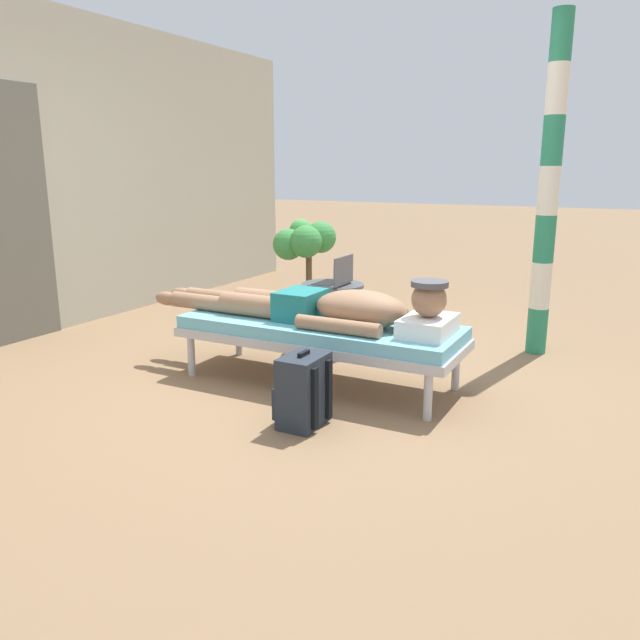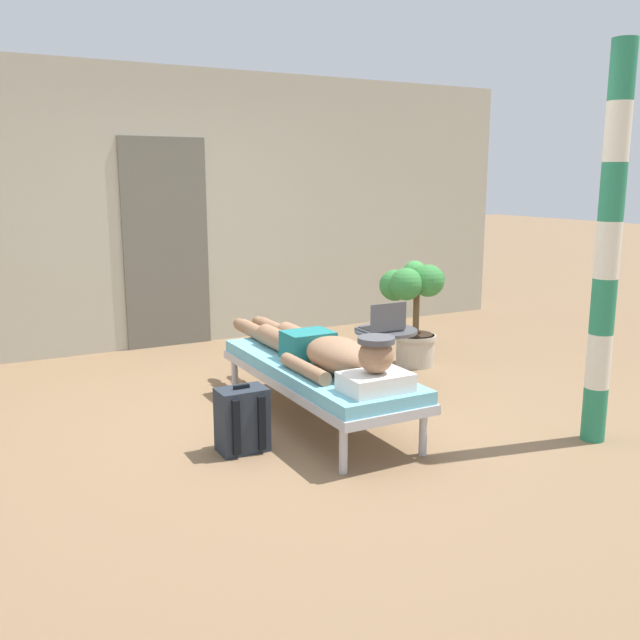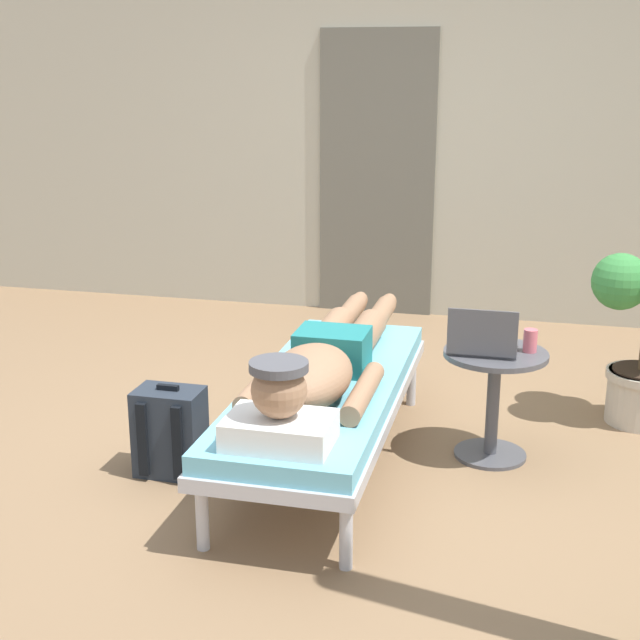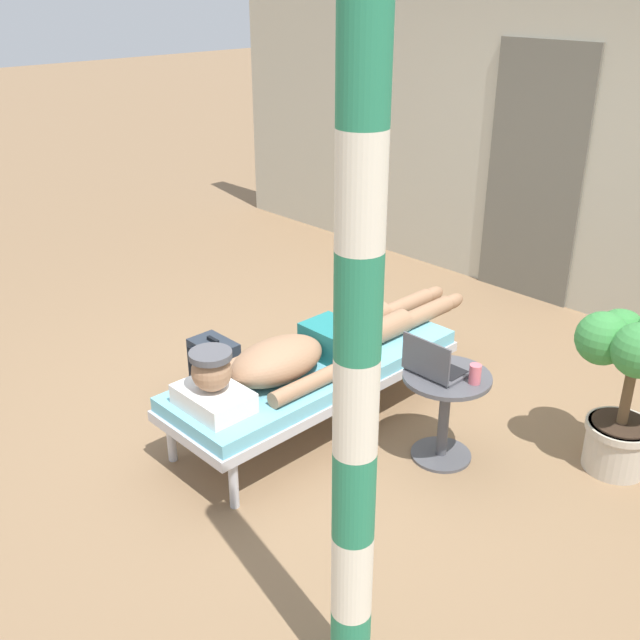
# 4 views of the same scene
# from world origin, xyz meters

# --- Properties ---
(ground_plane) EXTENTS (40.00, 40.00, 0.00)m
(ground_plane) POSITION_xyz_m (0.00, 0.00, 0.00)
(ground_plane) COLOR #846647
(house_wall_back) EXTENTS (7.60, 0.20, 2.70)m
(house_wall_back) POSITION_xyz_m (0.05, 2.62, 1.35)
(house_wall_back) COLOR #B2AD99
(house_wall_back) RESTS_ON ground
(house_door_panel) EXTENTS (0.84, 0.03, 2.04)m
(house_door_panel) POSITION_xyz_m (-0.21, 2.51, 1.02)
(house_door_panel) COLOR #625F54
(house_door_panel) RESTS_ON ground
(lounge_chair) EXTENTS (0.66, 1.88, 0.42)m
(lounge_chair) POSITION_xyz_m (0.05, -0.15, 0.35)
(lounge_chair) COLOR #B7B7BC
(lounge_chair) RESTS_ON ground
(person_reclining) EXTENTS (0.53, 2.17, 0.33)m
(person_reclining) POSITION_xyz_m (0.05, -0.21, 0.52)
(person_reclining) COLOR white
(person_reclining) RESTS_ON lounge_chair
(side_table) EXTENTS (0.48, 0.48, 0.52)m
(side_table) POSITION_xyz_m (0.79, 0.12, 0.36)
(side_table) COLOR #4C4C51
(side_table) RESTS_ON ground
(laptop) EXTENTS (0.31, 0.24, 0.23)m
(laptop) POSITION_xyz_m (0.73, 0.07, 0.58)
(laptop) COLOR #4C4C51
(laptop) RESTS_ON side_table
(drink_glass) EXTENTS (0.06, 0.06, 0.11)m
(drink_glass) POSITION_xyz_m (0.94, 0.15, 0.58)
(drink_glass) COLOR #D86672
(drink_glass) RESTS_ON side_table
(backpack) EXTENTS (0.30, 0.26, 0.42)m
(backpack) POSITION_xyz_m (-0.61, -0.40, 0.20)
(backpack) COLOR #262D38
(backpack) RESTS_ON ground
(potted_plant) EXTENTS (0.60, 0.50, 0.93)m
(potted_plant) POSITION_xyz_m (1.48, 0.73, 0.57)
(potted_plant) COLOR #BFB29E
(potted_plant) RESTS_ON ground
(porch_post) EXTENTS (0.15, 0.15, 2.45)m
(porch_post) POSITION_xyz_m (1.44, -1.30, 1.23)
(porch_post) COLOR #267F59
(porch_post) RESTS_ON ground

